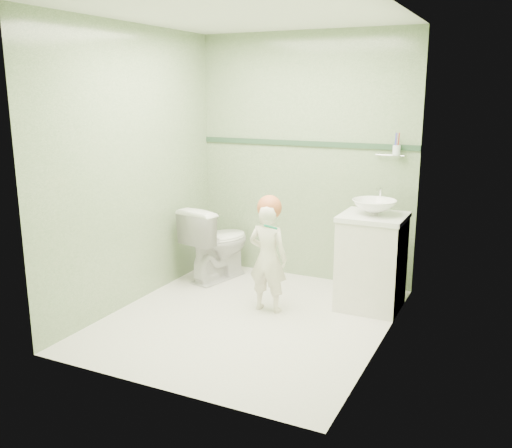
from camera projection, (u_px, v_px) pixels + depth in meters
The scene contains 12 objects.
ground at pixel (248, 319), 4.66m from camera, with size 2.50×2.50×0.00m, color silver.
room_shell at pixel (248, 176), 4.38m from camera, with size 2.50×2.54×2.40m.
trim_stripe at pixel (305, 143), 5.43m from camera, with size 2.20×0.02×0.05m, color #2B4A33.
vanity at pixel (371, 263), 4.83m from camera, with size 0.52×0.50×0.80m, color silver.
counter at pixel (374, 217), 4.73m from camera, with size 0.54×0.52×0.04m, color white.
basin at pixel (374, 207), 4.71m from camera, with size 0.37×0.37×0.13m, color white.
faucet at pixel (380, 194), 4.86m from camera, with size 0.03×0.13×0.18m.
cup_holder at pixel (396, 150), 5.01m from camera, with size 0.26×0.07×0.21m.
toilet at pixel (217, 242), 5.59m from camera, with size 0.42×0.73×0.75m, color white.
toddler at pixel (268, 258), 4.74m from camera, with size 0.34×0.22×0.94m, color silver.
hair_cap at pixel (269, 207), 4.66m from camera, with size 0.21×0.21×0.21m, color #BE6237.
teal_toothbrush at pixel (270, 226), 4.53m from camera, with size 0.11×0.13×0.08m.
Camera 1 is at (1.94, -3.89, 1.85)m, focal length 39.35 mm.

